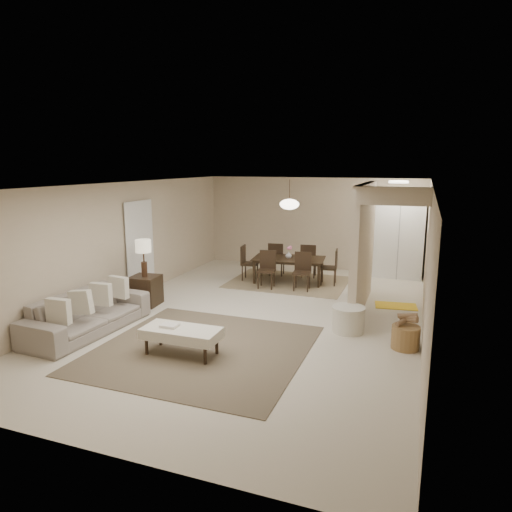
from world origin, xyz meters
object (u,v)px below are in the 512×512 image
at_px(ottoman_bench, 181,334).
at_px(wicker_basket, 405,337).
at_px(pantry_cabinet, 399,237).
at_px(sofa, 88,313).
at_px(side_table, 145,290).
at_px(dining_table, 288,270).
at_px(round_pouf, 348,319).

height_order(ottoman_bench, wicker_basket, ottoman_bench).
height_order(pantry_cabinet, sofa, pantry_cabinet).
bearing_deg(side_table, dining_table, 50.57).
xyz_separation_m(ottoman_bench, side_table, (-1.95, 1.98, -0.04)).
distance_m(side_table, wicker_basket, 5.18).
bearing_deg(sofa, round_pouf, -66.87).
xyz_separation_m(pantry_cabinet, side_table, (-4.75, -4.24, -0.75)).
distance_m(pantry_cabinet, round_pouf, 4.47).
relative_size(sofa, round_pouf, 4.08).
xyz_separation_m(ottoman_bench, wicker_basket, (3.20, 1.43, -0.16)).
height_order(sofa, side_table, sofa).
bearing_deg(ottoman_bench, pantry_cabinet, 65.04).
bearing_deg(round_pouf, pantry_cabinet, 82.57).
bearing_deg(side_table, pantry_cabinet, 41.77).
relative_size(pantry_cabinet, round_pouf, 3.67).
bearing_deg(pantry_cabinet, wicker_basket, -85.23).
xyz_separation_m(wicker_basket, dining_table, (-2.88, 3.31, 0.12)).
bearing_deg(ottoman_bench, wicker_basket, 23.37).
bearing_deg(wicker_basket, ottoman_bench, -155.86).
height_order(sofa, ottoman_bench, sofa).
relative_size(pantry_cabinet, sofa, 0.90).
distance_m(pantry_cabinet, side_table, 6.41).
xyz_separation_m(pantry_cabinet, sofa, (-4.80, -5.92, -0.71)).
relative_size(round_pouf, dining_table, 0.33).
distance_m(sofa, side_table, 1.68).
xyz_separation_m(sofa, side_table, (0.05, 1.68, -0.04)).
height_order(pantry_cabinet, side_table, pantry_cabinet).
xyz_separation_m(sofa, ottoman_bench, (2.00, -0.30, 0.00)).
bearing_deg(dining_table, round_pouf, -63.12).
relative_size(ottoman_bench, dining_table, 0.69).
bearing_deg(round_pouf, ottoman_bench, -140.08).
xyz_separation_m(sofa, wicker_basket, (5.20, 1.13, -0.16)).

